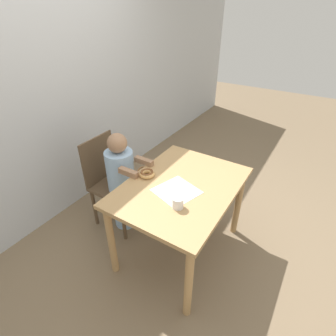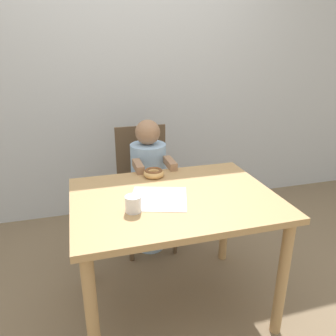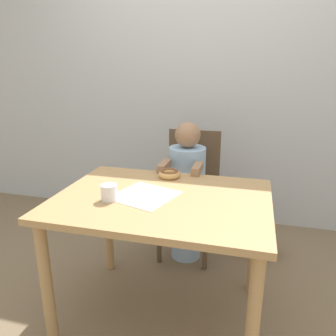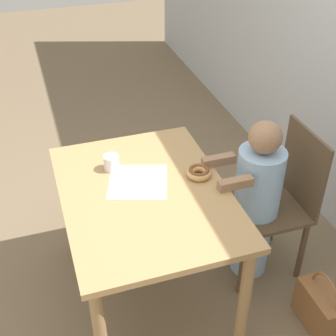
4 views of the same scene
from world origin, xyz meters
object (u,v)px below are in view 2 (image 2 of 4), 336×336
object	(u,v)px
handbag	(202,213)
child_figure	(149,188)
donut	(154,173)
cup	(133,204)
chair	(145,186)

from	to	relation	value
handbag	child_figure	bearing A→B (deg)	-160.83
donut	cup	xyz separation A→B (m)	(-0.21, -0.42, 0.02)
chair	cup	bearing A→B (deg)	-105.25
child_figure	donut	size ratio (longest dim) A/B	7.91
child_figure	handbag	world-z (taller)	child_figure
child_figure	donut	distance (m)	0.43
handbag	cup	xyz separation A→B (m)	(-0.76, -0.94, 0.66)
child_figure	cup	bearing A→B (deg)	-107.74
chair	donut	distance (m)	0.56
donut	cup	world-z (taller)	cup
chair	handbag	world-z (taller)	chair
handbag	donut	bearing A→B (deg)	-136.71
handbag	cup	size ratio (longest dim) A/B	4.37
child_figure	handbag	distance (m)	0.67
chair	handbag	xyz separation A→B (m)	(0.51, 0.05, -0.35)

